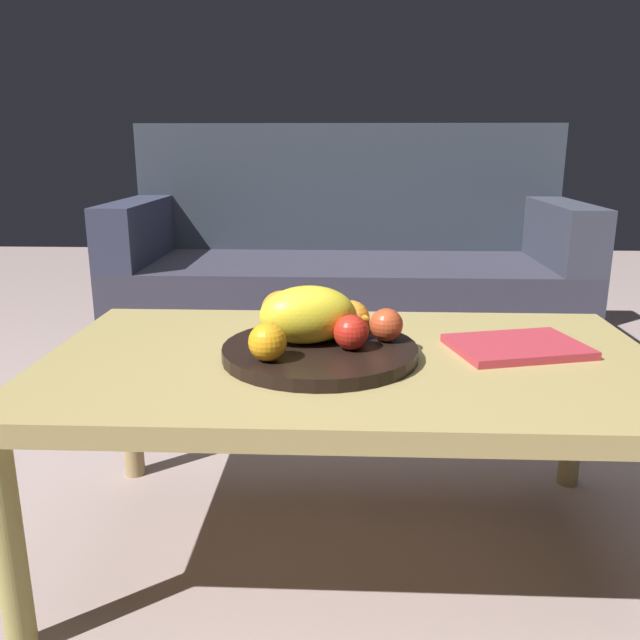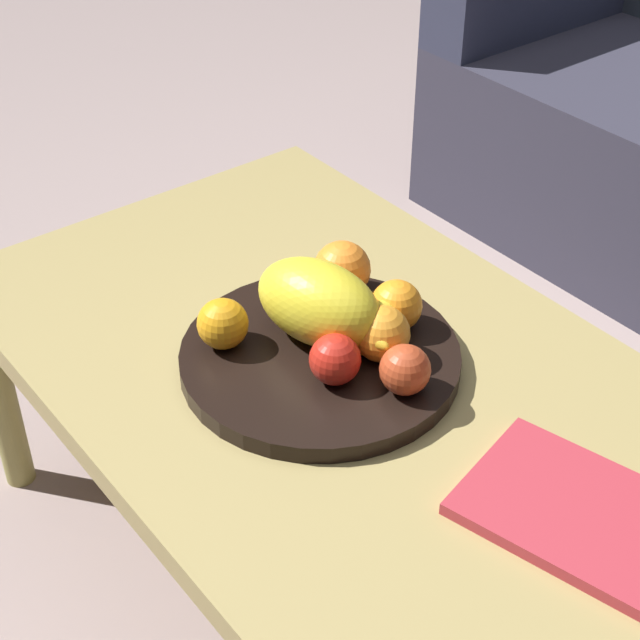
% 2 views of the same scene
% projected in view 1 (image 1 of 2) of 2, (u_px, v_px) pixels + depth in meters
% --- Properties ---
extents(ground_plane, '(8.00, 8.00, 0.00)m').
position_uv_depth(ground_plane, '(348.00, 549.00, 1.37)').
color(ground_plane, gray).
extents(coffee_table, '(1.18, 0.68, 0.43)m').
position_uv_depth(coffee_table, '(350.00, 376.00, 1.27)').
color(coffee_table, '#A28E54').
rests_on(coffee_table, ground_plane).
extents(couch, '(1.70, 0.70, 0.90)m').
position_uv_depth(couch, '(346.00, 281.00, 2.54)').
color(couch, '#323140').
rests_on(couch, ground_plane).
extents(fruit_bowl, '(0.37, 0.37, 0.03)m').
position_uv_depth(fruit_bowl, '(320.00, 352.00, 1.24)').
color(fruit_bowl, black).
rests_on(fruit_bowl, coffee_table).
extents(melon_large_front, '(0.21, 0.15, 0.11)m').
position_uv_depth(melon_large_front, '(308.00, 314.00, 1.24)').
color(melon_large_front, yellow).
rests_on(melon_large_front, fruit_bowl).
extents(orange_front, '(0.07, 0.07, 0.07)m').
position_uv_depth(orange_front, '(268.00, 342.00, 1.14)').
color(orange_front, orange).
rests_on(orange_front, fruit_bowl).
extents(orange_left, '(0.08, 0.08, 0.08)m').
position_uv_depth(orange_left, '(281.00, 310.00, 1.33)').
color(orange_left, orange).
rests_on(orange_left, fruit_bowl).
extents(orange_right, '(0.07, 0.07, 0.07)m').
position_uv_depth(orange_right, '(353.00, 319.00, 1.28)').
color(orange_right, orange).
rests_on(orange_right, fruit_bowl).
extents(orange_back, '(0.07, 0.07, 0.07)m').
position_uv_depth(orange_back, '(333.00, 313.00, 1.33)').
color(orange_back, orange).
rests_on(orange_back, fruit_bowl).
extents(apple_front, '(0.07, 0.07, 0.07)m').
position_uv_depth(apple_front, '(350.00, 332.00, 1.20)').
color(apple_front, red).
rests_on(apple_front, fruit_bowl).
extents(apple_left, '(0.06, 0.06, 0.06)m').
position_uv_depth(apple_left, '(386.00, 325.00, 1.26)').
color(apple_left, '#B94322').
rests_on(apple_left, fruit_bowl).
extents(banana_bunch, '(0.17, 0.15, 0.06)m').
position_uv_depth(banana_bunch, '(329.00, 325.00, 1.27)').
color(banana_bunch, yellow).
rests_on(banana_bunch, fruit_bowl).
extents(magazine, '(0.29, 0.24, 0.02)m').
position_uv_depth(magazine, '(517.00, 347.00, 1.28)').
color(magazine, '#B3313D').
rests_on(magazine, coffee_table).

